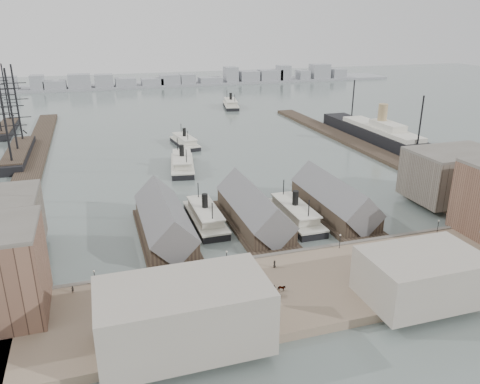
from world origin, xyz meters
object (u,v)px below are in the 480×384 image
object	(u,v)px
ocean_steamer	(381,134)
tram	(479,235)
ferry_docked_west	(205,216)
horse_cart_center	(279,290)
horse_cart_left	(142,294)
horse_cart_right	(410,265)

from	to	relation	value
ocean_steamer	tram	world-z (taller)	ocean_steamer
ferry_docked_west	tram	world-z (taller)	ferry_docked_west
tram	horse_cart_center	size ratio (longest dim) A/B	2.02
ferry_docked_west	tram	distance (m)	75.20
horse_cart_center	ferry_docked_west	bearing A→B (deg)	33.20
tram	horse_cart_left	distance (m)	87.93
horse_cart_left	horse_cart_right	bearing A→B (deg)	-97.30
horse_cart_center	horse_cart_right	xyz separation A→B (m)	(33.64, 0.70, 0.01)
ocean_steamer	horse_cart_right	bearing A→B (deg)	-120.32
ocean_steamer	ferry_docked_west	bearing A→B (deg)	-146.76
tram	horse_cart_center	distance (m)	60.45
ocean_steamer	horse_cart_left	world-z (taller)	ocean_steamer
ferry_docked_west	ocean_steamer	bearing A→B (deg)	33.24
horse_cart_center	horse_cart_left	bearing A→B (deg)	101.91
ferry_docked_west	horse_cart_right	size ratio (longest dim) A/B	5.74
tram	horse_cart_right	size ratio (longest dim) A/B	2.02
horse_cart_left	horse_cart_right	world-z (taller)	horse_cart_left
ferry_docked_west	horse_cart_center	distance (m)	45.15
ferry_docked_west	ocean_steamer	distance (m)	125.55
ferry_docked_west	horse_cart_right	xyz separation A→B (m)	(38.96, -44.14, 0.49)
horse_cart_right	horse_cart_left	bearing A→B (deg)	97.12
tram	horse_cart_left	bearing A→B (deg)	-176.84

